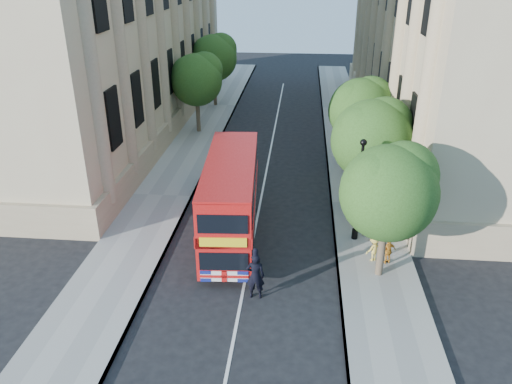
% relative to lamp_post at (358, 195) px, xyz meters
% --- Properties ---
extents(ground, '(120.00, 120.00, 0.00)m').
position_rel_lamp_post_xyz_m(ground, '(-5.00, -6.00, -2.51)').
color(ground, black).
rests_on(ground, ground).
extents(pavement_right, '(3.50, 80.00, 0.12)m').
position_rel_lamp_post_xyz_m(pavement_right, '(0.75, 4.00, -2.45)').
color(pavement_right, gray).
rests_on(pavement_right, ground).
extents(pavement_left, '(3.50, 80.00, 0.12)m').
position_rel_lamp_post_xyz_m(pavement_left, '(-10.75, 4.00, -2.45)').
color(pavement_left, gray).
rests_on(pavement_left, ground).
extents(building_right, '(12.00, 38.00, 18.00)m').
position_rel_lamp_post_xyz_m(building_right, '(8.80, 18.00, 6.49)').
color(building_right, tan).
rests_on(building_right, ground).
extents(building_left, '(12.00, 38.00, 18.00)m').
position_rel_lamp_post_xyz_m(building_left, '(-18.80, 18.00, 6.49)').
color(building_left, tan).
rests_on(building_left, ground).
extents(tree_right_near, '(4.00, 4.00, 6.08)m').
position_rel_lamp_post_xyz_m(tree_right_near, '(0.84, -2.97, 1.74)').
color(tree_right_near, '#473828').
rests_on(tree_right_near, ground).
extents(tree_right_mid, '(4.20, 4.20, 6.37)m').
position_rel_lamp_post_xyz_m(tree_right_mid, '(0.84, 3.03, 1.93)').
color(tree_right_mid, '#473828').
rests_on(tree_right_mid, ground).
extents(tree_right_far, '(4.00, 4.00, 6.15)m').
position_rel_lamp_post_xyz_m(tree_right_far, '(0.84, 9.03, 1.80)').
color(tree_right_far, '#473828').
rests_on(tree_right_far, ground).
extents(tree_left_far, '(4.00, 4.00, 6.30)m').
position_rel_lamp_post_xyz_m(tree_left_far, '(-10.96, 16.03, 1.93)').
color(tree_left_far, '#473828').
rests_on(tree_left_far, ground).
extents(tree_left_back, '(4.20, 4.20, 6.65)m').
position_rel_lamp_post_xyz_m(tree_left_back, '(-10.96, 24.03, 2.20)').
color(tree_left_back, '#473828').
rests_on(tree_left_back, ground).
extents(lamp_post, '(0.32, 0.32, 5.16)m').
position_rel_lamp_post_xyz_m(lamp_post, '(0.00, 0.00, 0.00)').
color(lamp_post, black).
rests_on(lamp_post, pavement_right).
extents(double_decker_bus, '(2.88, 8.85, 4.02)m').
position_rel_lamp_post_xyz_m(double_decker_bus, '(-6.07, -0.31, -0.29)').
color(double_decker_bus, '#AF0D0C').
rests_on(double_decker_bus, ground).
extents(box_van, '(2.13, 4.77, 2.68)m').
position_rel_lamp_post_xyz_m(box_van, '(-6.79, 5.17, -1.20)').
color(box_van, black).
rests_on(box_van, ground).
extents(police_constable, '(0.77, 0.53, 2.06)m').
position_rel_lamp_post_xyz_m(police_constable, '(-4.44, -5.00, -1.48)').
color(police_constable, black).
rests_on(police_constable, ground).
extents(woman_pedestrian, '(1.01, 0.99, 1.64)m').
position_rel_lamp_post_xyz_m(woman_pedestrian, '(0.60, 0.41, -1.57)').
color(woman_pedestrian, beige).
rests_on(woman_pedestrian, pavement_right).
extents(child_a, '(0.80, 0.58, 1.26)m').
position_rel_lamp_post_xyz_m(child_a, '(1.28, -2.10, -1.76)').
color(child_a, orange).
rests_on(child_a, pavement_right).
extents(child_b, '(0.88, 0.75, 1.18)m').
position_rel_lamp_post_xyz_m(child_b, '(0.67, -1.92, -1.80)').
color(child_b, '#E5C64E').
rests_on(child_b, pavement_right).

